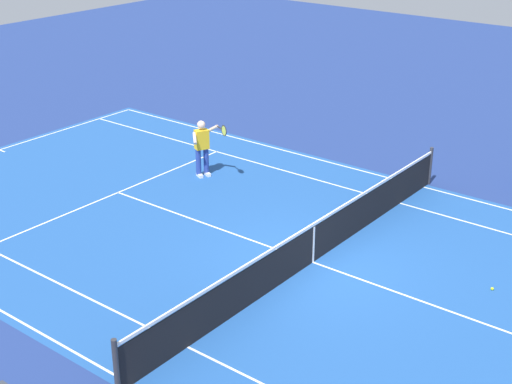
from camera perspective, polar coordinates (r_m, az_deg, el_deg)
The scene contains 6 objects.
ground_plane at distance 16.73m, azimuth 4.37°, elevation -5.40°, with size 60.00×60.00×0.00m, color navy.
court_slab at distance 16.73m, azimuth 4.37°, elevation -5.40°, with size 24.20×11.40×0.00m, color #1E4C93.
court_line_markings at distance 16.73m, azimuth 4.37°, elevation -5.39°, with size 23.85×11.05×0.01m.
tennis_net at distance 16.50m, azimuth 4.42°, elevation -3.91°, with size 0.10×11.70×1.08m.
tennis_player_near at distance 21.09m, azimuth -4.13°, elevation 3.60°, with size 1.19×0.75×1.70m.
tennis_ball at distance 16.38m, azimuth 17.71°, elevation -7.09°, with size 0.07×0.07×0.07m, color #CCE01E.
Camera 1 is at (-8.02, 12.30, 8.02)m, focal length 52.03 mm.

